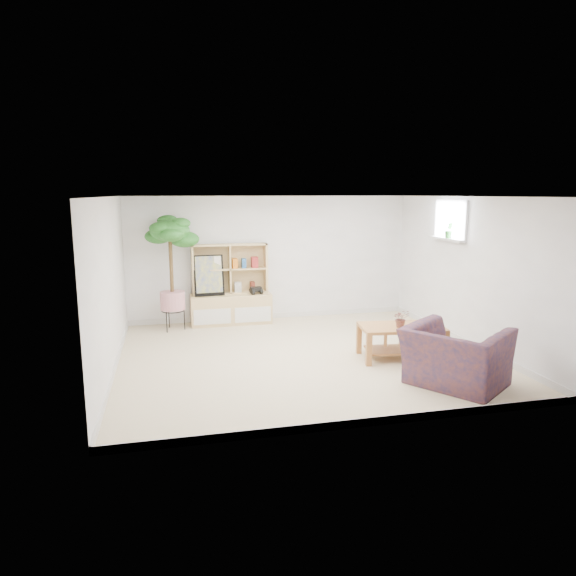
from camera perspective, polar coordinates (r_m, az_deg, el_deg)
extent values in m
cube|color=tan|center=(7.91, 1.73, -7.54)|extent=(5.50, 5.00, 0.01)
cube|color=silver|center=(7.53, 1.83, 10.12)|extent=(5.50, 5.00, 0.01)
cube|color=white|center=(10.04, -1.90, 3.34)|extent=(5.50, 0.01, 2.40)
cube|color=white|center=(5.30, 8.76, -3.24)|extent=(5.50, 0.01, 2.40)
cube|color=white|center=(7.42, -19.21, 0.22)|extent=(0.01, 5.00, 2.40)
cube|color=white|center=(8.74, 19.48, 1.68)|extent=(0.01, 5.00, 2.40)
cube|color=silver|center=(9.15, 17.23, 5.21)|extent=(0.14, 1.00, 0.04)
imported|color=#256C29|center=(7.75, 12.44, -3.30)|extent=(0.25, 0.23, 0.26)
imported|color=#181E4A|center=(6.95, 18.14, -6.86)|extent=(1.52, 1.56, 0.88)
imported|color=#185A15|center=(9.09, 17.46, 6.14)|extent=(0.18, 0.17, 0.27)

